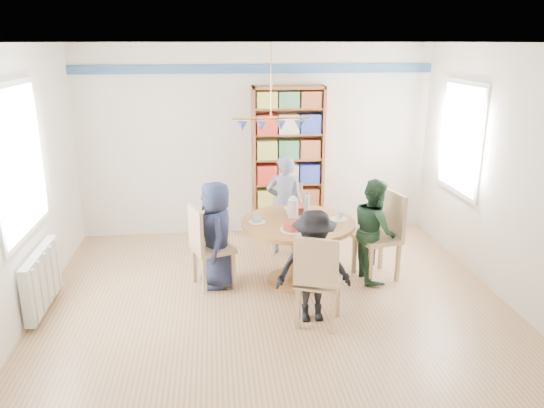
{
  "coord_description": "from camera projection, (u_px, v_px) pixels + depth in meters",
  "views": [
    {
      "loc": [
        -0.6,
        -4.96,
        2.71
      ],
      "look_at": [
        0.0,
        0.4,
        1.05
      ],
      "focal_mm": 35.0,
      "sensor_mm": 36.0,
      "label": 1
    }
  ],
  "objects": [
    {
      "name": "ground",
      "position": [
        276.0,
        310.0,
        5.57
      ],
      "size": [
        5.0,
        5.0,
        0.0
      ],
      "primitive_type": "plane",
      "color": "tan"
    },
    {
      "name": "room_shell",
      "position": [
        244.0,
        141.0,
        5.89
      ],
      "size": [
        5.0,
        5.0,
        5.0
      ],
      "color": "white",
      "rests_on": "ground"
    },
    {
      "name": "radiator",
      "position": [
        42.0,
        279.0,
        5.5
      ],
      "size": [
        0.12,
        1.0,
        0.6
      ],
      "color": "silver",
      "rests_on": "ground"
    },
    {
      "name": "dining_table",
      "position": [
        298.0,
        237.0,
        6.09
      ],
      "size": [
        1.3,
        1.3,
        0.75
      ],
      "color": "#975E31",
      "rests_on": "ground"
    },
    {
      "name": "chair_left",
      "position": [
        206.0,
        243.0,
        5.96
      ],
      "size": [
        0.55,
        0.55,
        0.97
      ],
      "color": "tan",
      "rests_on": "ground"
    },
    {
      "name": "chair_right",
      "position": [
        384.0,
        231.0,
        6.24
      ],
      "size": [
        0.56,
        0.56,
        1.04
      ],
      "color": "tan",
      "rests_on": "ground"
    },
    {
      "name": "chair_far",
      "position": [
        287.0,
        214.0,
        7.07
      ],
      "size": [
        0.48,
        0.48,
        0.91
      ],
      "color": "tan",
      "rests_on": "ground"
    },
    {
      "name": "chair_near",
      "position": [
        318.0,
        277.0,
        5.11
      ],
      "size": [
        0.56,
        0.56,
        0.97
      ],
      "color": "tan",
      "rests_on": "ground"
    },
    {
      "name": "person_left",
      "position": [
        216.0,
        235.0,
        5.99
      ],
      "size": [
        0.46,
        0.64,
        1.24
      ],
      "primitive_type": "imported",
      "rotation": [
        0.0,
        0.0,
        -1.46
      ],
      "color": "#1A203A",
      "rests_on": "ground"
    },
    {
      "name": "person_right",
      "position": [
        374.0,
        230.0,
        6.16
      ],
      "size": [
        0.48,
        0.61,
        1.22
      ],
      "primitive_type": "imported",
      "rotation": [
        0.0,
        0.0,
        1.6
      ],
      "color": "#1A3521",
      "rests_on": "ground"
    },
    {
      "name": "person_far",
      "position": [
        285.0,
        205.0,
        6.92
      ],
      "size": [
        0.54,
        0.41,
        1.33
      ],
      "primitive_type": "imported",
      "rotation": [
        0.0,
        0.0,
        2.93
      ],
      "color": "gray",
      "rests_on": "ground"
    },
    {
      "name": "person_near",
      "position": [
        314.0,
        267.0,
        5.23
      ],
      "size": [
        0.76,
        0.45,
        1.16
      ],
      "primitive_type": "imported",
      "rotation": [
        0.0,
        0.0,
        -0.02
      ],
      "color": "black",
      "rests_on": "ground"
    },
    {
      "name": "bookshelf",
      "position": [
        288.0,
        163.0,
        7.54
      ],
      "size": [
        1.01,
        0.3,
        2.13
      ],
      "color": "brown",
      "rests_on": "ground"
    },
    {
      "name": "tableware",
      "position": [
        296.0,
        215.0,
        6.04
      ],
      "size": [
        1.14,
        1.14,
        0.3
      ],
      "color": "white",
      "rests_on": "dining_table"
    }
  ]
}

